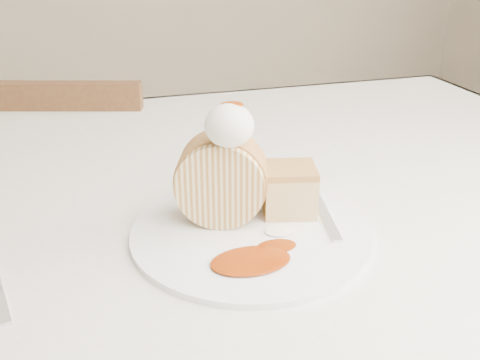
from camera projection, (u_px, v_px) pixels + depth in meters
name	position (u px, v px, depth m)	size (l,w,h in m)	color
table	(202.00, 232.00, 0.82)	(1.40, 0.90, 0.75)	beige
chair_far	(80.00, 212.00, 1.30)	(0.47, 0.47, 0.80)	brown
plate	(250.00, 232.00, 0.64)	(0.28, 0.28, 0.01)	white
roulade_slice	(221.00, 180.00, 0.64)	(0.11, 0.11, 0.06)	beige
cake_chunk	(289.00, 192.00, 0.66)	(0.06, 0.06, 0.05)	tan
whipped_cream	(229.00, 125.00, 0.58)	(0.05, 0.05, 0.05)	white
caramel_drizzle	(232.00, 99.00, 0.58)	(0.03, 0.02, 0.01)	#822905
caramel_pool	(251.00, 260.00, 0.57)	(0.09, 0.06, 0.00)	#822905
fork	(326.00, 216.00, 0.66)	(0.02, 0.17, 0.00)	silver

